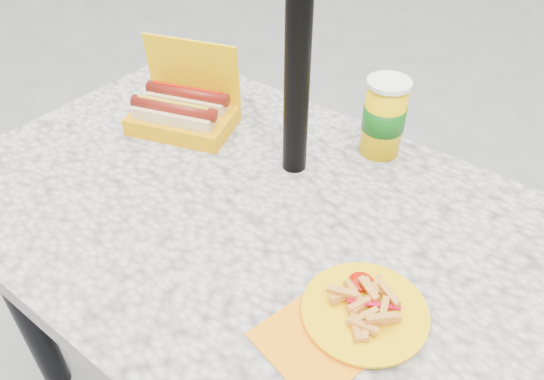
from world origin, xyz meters
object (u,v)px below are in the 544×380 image
Objects in this scene: umbrella_pole at (300,3)px; hotdog_box at (183,111)px; fries_plate at (361,312)px; soda_cup at (384,117)px.

umbrella_pole is 8.24× the size of hotdog_box.
hotdog_box is at bearing 160.31° from fries_plate.
umbrella_pole reaches higher than hotdog_box.
umbrella_pole is at bearing 141.23° from fries_plate.
soda_cup is at bearing 115.61° from fries_plate.
soda_cup is at bearing 54.39° from umbrella_pole.
hotdog_box is 1.55× the size of soda_cup.
umbrella_pole is 0.52m from fries_plate.
hotdog_box is 0.96× the size of fries_plate.
hotdog_box is 0.45m from soda_cup.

